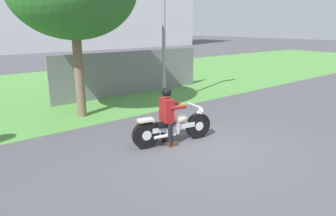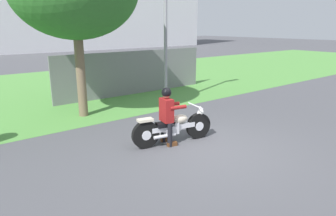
{
  "view_description": "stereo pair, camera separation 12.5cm",
  "coord_description": "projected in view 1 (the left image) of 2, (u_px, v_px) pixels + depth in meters",
  "views": [
    {
      "loc": [
        -5.02,
        -4.61,
        2.81
      ],
      "look_at": [
        -0.44,
        1.02,
        0.85
      ],
      "focal_mm": 32.68,
      "sensor_mm": 36.0,
      "label": 1
    },
    {
      "loc": [
        -4.92,
        -4.68,
        2.81
      ],
      "look_at": [
        -0.44,
        1.02,
        0.85
      ],
      "focal_mm": 32.68,
      "sensor_mm": 36.0,
      "label": 2
    }
  ],
  "objects": [
    {
      "name": "fence_segment",
      "position": [
        133.0,
        73.0,
        12.82
      ],
      "size": [
        7.0,
        0.06,
        1.8
      ],
      "primitive_type": "cube",
      "color": "slate",
      "rests_on": "ground"
    },
    {
      "name": "grass_verge",
      "position": [
        63.0,
        88.0,
        14.23
      ],
      "size": [
        60.0,
        12.0,
        0.01
      ],
      "primitive_type": "cube",
      "color": "#549342",
      "rests_on": "ground"
    },
    {
      "name": "motorcycle_lead",
      "position": [
        173.0,
        127.0,
        7.48
      ],
      "size": [
        2.11,
        0.72,
        0.89
      ],
      "rotation": [
        0.0,
        0.0,
        -0.19
      ],
      "color": "black",
      "rests_on": "ground"
    },
    {
      "name": "rider_lead",
      "position": [
        167.0,
        112.0,
        7.29
      ],
      "size": [
        0.61,
        0.53,
        1.41
      ],
      "rotation": [
        0.0,
        0.0,
        -0.19
      ],
      "color": "black",
      "rests_on": "ground"
    },
    {
      "name": "ground",
      "position": [
        209.0,
        148.0,
        7.24
      ],
      "size": [
        120.0,
        120.0,
        0.0
      ],
      "primitive_type": "plane",
      "color": "#4C4C51"
    }
  ]
}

